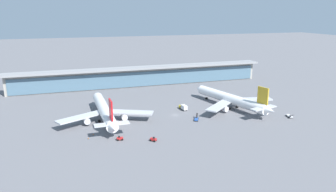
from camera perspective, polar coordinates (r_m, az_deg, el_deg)
ground_plane at (r=178.01m, az=1.25°, el=-3.47°), size 1200.00×1200.00×0.00m
airliner_left_stand at (r=170.87m, az=-11.36°, el=-2.61°), size 50.61×65.64×17.52m
airliner_centre_stand at (r=193.23m, az=11.37°, el=-0.57°), size 49.13×64.98×17.52m
service_truck_near_nose_red at (r=145.59m, az=-8.66°, el=-7.55°), size 2.94×1.84×2.05m
service_truck_under_wing_yellow at (r=187.17m, az=2.80°, el=-2.01°), size 2.87×7.45×3.10m
service_truck_mid_apron_red at (r=143.06m, az=-2.66°, el=-7.80°), size 3.21×3.24×2.05m
service_truck_by_tail_blue at (r=170.38m, az=5.15°, el=-4.09°), size 4.38×6.64×2.70m
service_truck_on_taxiway_white at (r=186.47m, az=21.01°, el=-3.37°), size 2.80×6.94×2.70m
terminal_building at (r=247.62m, az=-4.74°, el=3.60°), size 197.81×12.80×15.20m
safety_cone_alpha at (r=154.05m, az=-13.29°, el=-6.73°), size 0.62×0.62×0.70m
safety_cone_bravo at (r=150.14m, az=-14.14°, el=-7.36°), size 0.62×0.62×0.70m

